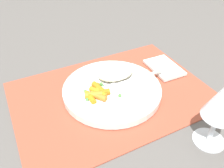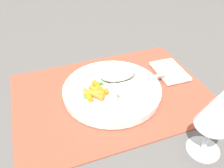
{
  "view_description": "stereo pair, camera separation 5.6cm",
  "coord_description": "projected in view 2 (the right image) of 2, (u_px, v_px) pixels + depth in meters",
  "views": [
    {
      "loc": [
        0.21,
        0.42,
        0.4
      ],
      "look_at": [
        0.0,
        0.0,
        0.04
      ],
      "focal_mm": 37.42,
      "sensor_mm": 36.0,
      "label": 1
    },
    {
      "loc": [
        0.16,
        0.44,
        0.4
      ],
      "look_at": [
        0.0,
        0.0,
        0.04
      ],
      "focal_mm": 37.42,
      "sensor_mm": 36.0,
      "label": 2
    }
  ],
  "objects": [
    {
      "name": "napkin",
      "position": [
        169.0,
        71.0,
        0.68
      ],
      "size": [
        0.08,
        0.12,
        0.01
      ],
      "primitive_type": "cube",
      "rotation": [
        0.0,
        0.0,
        -0.03
      ],
      "color": "white",
      "rests_on": "placemat"
    },
    {
      "name": "fork",
      "position": [
        127.0,
        83.0,
        0.61
      ],
      "size": [
        0.19,
        0.02,
        0.01
      ],
      "color": "silver",
      "rests_on": "plate"
    },
    {
      "name": "placemat",
      "position": [
        112.0,
        94.0,
        0.61
      ],
      "size": [
        0.5,
        0.35,
        0.01
      ],
      "primitive_type": "cube",
      "color": "#9E4733",
      "rests_on": "ground_plane"
    },
    {
      "name": "rice_mound",
      "position": [
        117.0,
        72.0,
        0.62
      ],
      "size": [
        0.1,
        0.07,
        0.03
      ],
      "primitive_type": "ellipsoid",
      "color": "beige",
      "rests_on": "plate"
    },
    {
      "name": "carrot_portion",
      "position": [
        96.0,
        92.0,
        0.57
      ],
      "size": [
        0.06,
        0.07,
        0.02
      ],
      "color": "orange",
      "rests_on": "plate"
    },
    {
      "name": "ground_plane",
      "position": [
        112.0,
        94.0,
        0.61
      ],
      "size": [
        2.4,
        2.4,
        0.0
      ],
      "primitive_type": "plane",
      "color": "#565451"
    },
    {
      "name": "plate",
      "position": [
        112.0,
        90.0,
        0.6
      ],
      "size": [
        0.25,
        0.25,
        0.02
      ],
      "primitive_type": "cylinder",
      "color": "white",
      "rests_on": "placemat"
    },
    {
      "name": "wine_glass",
      "position": [
        218.0,
        110.0,
        0.41
      ],
      "size": [
        0.07,
        0.07,
        0.16
      ],
      "color": "silver",
      "rests_on": "ground_plane"
    },
    {
      "name": "pea_scatter",
      "position": [
        97.0,
        91.0,
        0.58
      ],
      "size": [
        0.08,
        0.09,
        0.01
      ],
      "color": "#53A437",
      "rests_on": "plate"
    }
  ]
}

